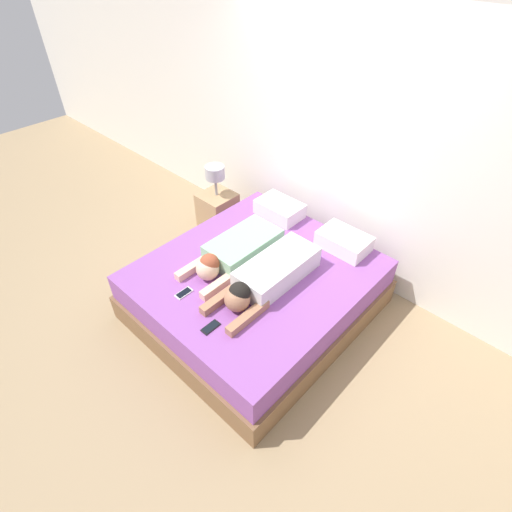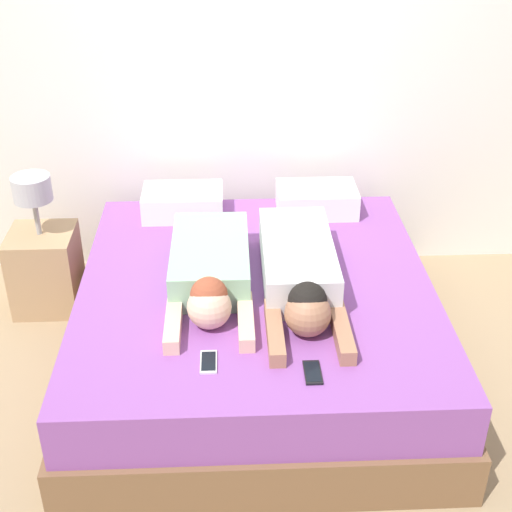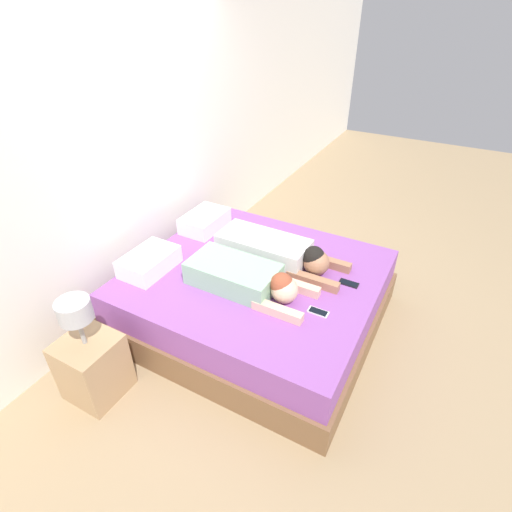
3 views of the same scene
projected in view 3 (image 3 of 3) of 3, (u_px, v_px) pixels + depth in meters
ground_plane at (256, 319)px, 3.55m from camera, size 12.00×12.00×0.00m
wall_back at (135, 156)px, 3.28m from camera, size 12.00×0.06×2.60m
bed at (256, 296)px, 3.40m from camera, size 1.81×1.98×0.52m
pillow_head_left at (149, 262)px, 3.24m from camera, size 0.46×0.31×0.15m
pillow_head_right at (205, 221)px, 3.81m from camera, size 0.46×0.31×0.15m
person_left at (246, 278)px, 3.03m from camera, size 0.39×0.99×0.23m
person_right at (277, 251)px, 3.32m from camera, size 0.36×1.11×0.24m
cell_phone_left at (318, 312)px, 2.84m from camera, size 0.07×0.15×0.01m
cell_phone_right at (349, 283)px, 3.11m from camera, size 0.07×0.15×0.01m
nightstand at (92, 362)px, 2.76m from camera, size 0.37×0.37×0.84m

